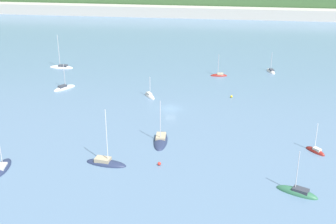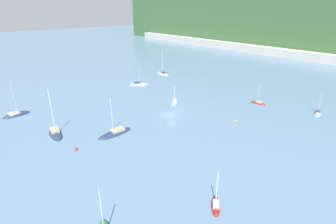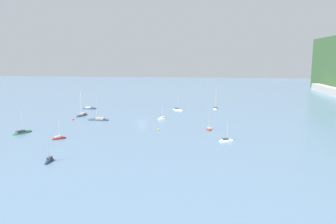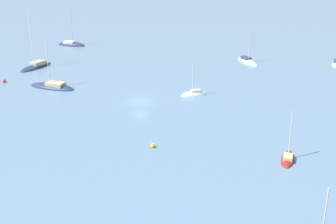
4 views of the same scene
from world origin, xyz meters
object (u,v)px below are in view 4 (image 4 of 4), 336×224
sailboat_0 (288,159)px  sailboat_8 (194,95)px  mooring_buoy_1 (153,146)px  sailboat_4 (36,67)px  sailboat_9 (72,45)px  mooring_buoy_0 (4,81)px  sailboat_5 (247,62)px  sailboat_2 (53,87)px

sailboat_0 → sailboat_8: bearing=41.7°
sailboat_8 → mooring_buoy_1: bearing=58.5°
sailboat_0 → sailboat_4: (-20.56, -54.33, 0.04)m
sailboat_4 → sailboat_9: sailboat_4 is taller
sailboat_8 → mooring_buoy_0: size_ratio=9.61×
mooring_buoy_1 → sailboat_5: bearing=178.0°
sailboat_2 → sailboat_4: (-9.09, -10.66, 0.04)m
sailboat_4 → sailboat_5: (-20.75, 38.85, -0.04)m
sailboat_0 → sailboat_9: 70.23m
sailboat_8 → sailboat_9: bearing=-65.4°
sailboat_2 → sailboat_4: sailboat_4 is taller
mooring_buoy_1 → sailboat_2: bearing=-119.2°
sailboat_4 → sailboat_8: bearing=94.4°
sailboat_0 → sailboat_2: size_ratio=0.71×
sailboat_8 → sailboat_9: size_ratio=0.60×
sailboat_0 → mooring_buoy_1: bearing=95.9°
mooring_buoy_0 → mooring_buoy_1: mooring_buoy_0 is taller
sailboat_0 → sailboat_9: sailboat_9 is taller
sailboat_2 → mooring_buoy_0: bearing=3.2°
sailboat_4 → sailboat_0: bearing=78.6°
sailboat_4 → sailboat_8: 35.61m
sailboat_4 → mooring_buoy_1: (23.99, 37.32, 0.16)m
sailboat_4 → mooring_buoy_1: size_ratio=20.75×
sailboat_4 → mooring_buoy_1: 44.37m
sailboat_9 → mooring_buoy_1: size_ratio=18.42×
sailboat_2 → mooring_buoy_1: 30.54m
sailboat_0 → mooring_buoy_0: 54.74m
sailboat_8 → mooring_buoy_1: 21.02m
sailboat_4 → mooring_buoy_1: sailboat_4 is taller
sailboat_4 → sailboat_8: (3.05, 35.48, -0.04)m
sailboat_0 → sailboat_4: size_ratio=0.59×
sailboat_4 → sailboat_5: 44.05m
sailboat_2 → sailboat_5: sailboat_2 is taller
sailboat_8 → mooring_buoy_1: sailboat_8 is taller
sailboat_2 → sailboat_8: (-6.04, 24.82, -0.01)m
sailboat_0 → sailboat_8: sailboat_0 is taller
mooring_buoy_1 → sailboat_0: bearing=101.4°
sailboat_2 → sailboat_0: bearing=162.6°
mooring_buoy_0 → sailboat_4: bearing=-176.7°
sailboat_2 → mooring_buoy_0: 10.12m
sailboat_0 → sailboat_5: (-41.31, -15.48, 0.00)m
sailboat_9 → sailboat_0: bearing=-39.1°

